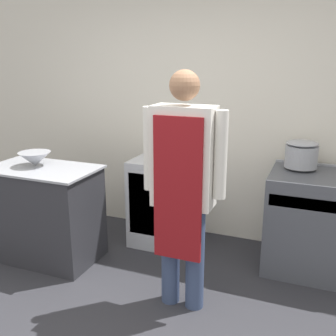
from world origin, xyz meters
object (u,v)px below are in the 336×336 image
Objects in this scene: fridge_unit at (164,200)px; stock_pot at (301,154)px; mixing_bowl at (35,159)px; person_cook at (183,180)px; stove at (317,223)px.

fridge_unit is 1.42m from stock_pot.
stock_pot reaches higher than fridge_unit.
mixing_bowl reaches higher than fridge_unit.
stock_pot is at bearing 19.09° from mixing_bowl.
person_cook reaches higher than fridge_unit.
mixing_bowl is at bearing 170.09° from person_cook.
stove is 3.21× the size of stock_pot.
fridge_unit is (-1.48, 0.05, -0.00)m from stove.
mixing_bowl reaches higher than stove.
stock_pot reaches higher than mixing_bowl.
stock_pot is at bearing 55.20° from person_cook.
person_cook is at bearing -124.80° from stock_pot.
stock_pot is (-0.19, 0.12, 0.58)m from stove.
person_cook is at bearing -134.65° from stove.
stove is 3.10× the size of mixing_bowl.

